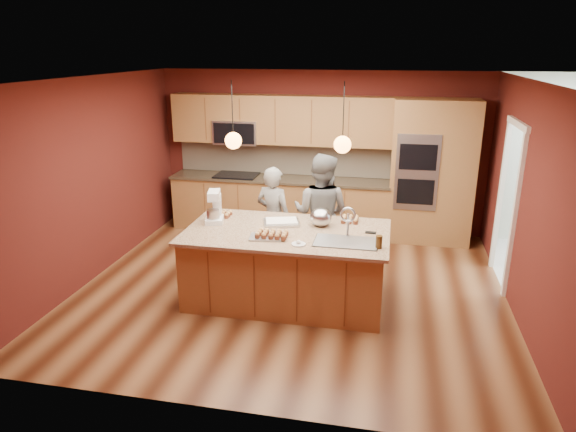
% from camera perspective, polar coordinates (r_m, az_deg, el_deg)
% --- Properties ---
extents(floor, '(5.50, 5.50, 0.00)m').
position_cam_1_polar(floor, '(6.91, 0.41, -7.94)').
color(floor, '#411E0F').
rests_on(floor, ground).
extents(ceiling, '(5.50, 5.50, 0.00)m').
position_cam_1_polar(ceiling, '(6.21, 0.47, 15.01)').
color(ceiling, silver).
rests_on(ceiling, ground).
extents(wall_back, '(5.50, 0.00, 5.50)m').
position_cam_1_polar(wall_back, '(8.83, 3.58, 7.13)').
color(wall_back, '#4D1713').
rests_on(wall_back, ground).
extents(wall_front, '(5.50, 0.00, 5.50)m').
position_cam_1_polar(wall_front, '(4.15, -6.25, -6.14)').
color(wall_front, '#4D1713').
rests_on(wall_front, ground).
extents(wall_left, '(0.00, 5.00, 5.00)m').
position_cam_1_polar(wall_left, '(7.45, -20.86, 3.84)').
color(wall_left, '#4D1713').
rests_on(wall_left, ground).
extents(wall_right, '(0.00, 5.00, 5.00)m').
position_cam_1_polar(wall_right, '(6.51, 24.93, 1.36)').
color(wall_right, '#4D1713').
rests_on(wall_right, ground).
extents(cabinet_run, '(3.74, 0.64, 2.30)m').
position_cam_1_polar(cabinet_run, '(8.79, -1.11, 4.66)').
color(cabinet_run, olive).
rests_on(cabinet_run, floor).
extents(oven_column, '(1.30, 0.62, 2.30)m').
position_cam_1_polar(oven_column, '(8.52, 15.68, 4.70)').
color(oven_column, olive).
rests_on(oven_column, floor).
extents(doorway_trim, '(0.08, 1.11, 2.20)m').
position_cam_1_polar(doorway_trim, '(7.34, 23.15, 0.92)').
color(doorway_trim, white).
rests_on(doorway_trim, wall_right).
extents(pendant_left, '(0.20, 0.20, 0.80)m').
position_cam_1_polar(pendant_left, '(6.16, -6.10, 8.36)').
color(pendant_left, black).
rests_on(pendant_left, ceiling).
extents(pendant_right, '(0.20, 0.20, 0.80)m').
position_cam_1_polar(pendant_right, '(5.91, 6.07, 7.93)').
color(pendant_right, black).
rests_on(pendant_right, ceiling).
extents(island, '(2.49, 1.39, 1.29)m').
position_cam_1_polar(island, '(6.44, -0.00, -5.39)').
color(island, olive).
rests_on(island, floor).
extents(person_left, '(0.63, 0.51, 1.49)m').
position_cam_1_polar(person_left, '(7.29, -1.61, -0.21)').
color(person_left, black).
rests_on(person_left, floor).
extents(person_right, '(0.95, 0.81, 1.70)m').
position_cam_1_polar(person_right, '(7.14, 3.67, 0.25)').
color(person_right, gray).
rests_on(person_right, floor).
extents(stand_mixer, '(0.28, 0.34, 0.41)m').
position_cam_1_polar(stand_mixer, '(6.61, -8.18, 0.80)').
color(stand_mixer, white).
rests_on(stand_mixer, island).
extents(sheet_cake, '(0.52, 0.45, 0.05)m').
position_cam_1_polar(sheet_cake, '(6.52, -0.73, -0.67)').
color(sheet_cake, silver).
rests_on(sheet_cake, island).
extents(cooling_rack, '(0.41, 0.31, 0.02)m').
position_cam_1_polar(cooling_rack, '(6.05, -2.49, -2.34)').
color(cooling_rack, '#9D9FA4').
rests_on(cooling_rack, island).
extents(mixing_bowl, '(0.28, 0.28, 0.23)m').
position_cam_1_polar(mixing_bowl, '(6.43, 3.67, -0.15)').
color(mixing_bowl, '#B3B6BB').
rests_on(mixing_bowl, island).
extents(plate, '(0.16, 0.16, 0.01)m').
position_cam_1_polar(plate, '(5.84, 1.18, -3.14)').
color(plate, silver).
rests_on(plate, island).
extents(tumbler, '(0.07, 0.07, 0.15)m').
position_cam_1_polar(tumbler, '(5.81, 10.07, -2.85)').
color(tumbler, '#3E270E').
rests_on(tumbler, island).
extents(phone, '(0.13, 0.08, 0.01)m').
position_cam_1_polar(phone, '(6.28, 9.17, -1.83)').
color(phone, black).
rests_on(phone, island).
extents(cupcakes_left, '(0.15, 0.22, 0.07)m').
position_cam_1_polar(cupcakes_left, '(6.85, -6.94, 0.22)').
color(cupcakes_left, tan).
rests_on(cupcakes_left, island).
extents(cupcakes_rack, '(0.39, 0.23, 0.07)m').
position_cam_1_polar(cupcakes_rack, '(6.02, -1.81, -2.01)').
color(cupcakes_rack, tan).
rests_on(cupcakes_rack, island).
extents(cupcakes_right, '(0.23, 0.23, 0.07)m').
position_cam_1_polar(cupcakes_right, '(6.63, 6.91, -0.36)').
color(cupcakes_right, tan).
rests_on(cupcakes_right, island).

